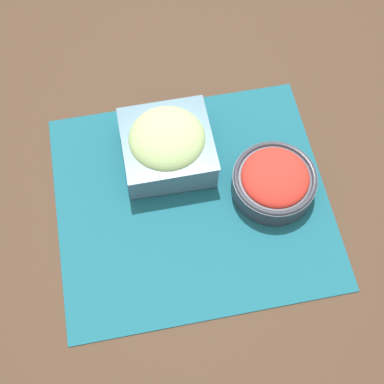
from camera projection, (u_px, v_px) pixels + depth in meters
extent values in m
plane|color=#422D1E|center=(192.00, 200.00, 0.99)|extent=(3.00, 3.00, 0.00)
cube|color=#195B6B|center=(192.00, 200.00, 0.99)|extent=(0.50, 0.45, 0.00)
cube|color=slate|center=(168.00, 148.00, 1.00)|extent=(0.17, 0.17, 0.06)
cube|color=slate|center=(167.00, 139.00, 0.97)|extent=(0.17, 0.17, 0.00)
ellipsoid|color=#A8CC7F|center=(167.00, 139.00, 0.97)|extent=(0.14, 0.14, 0.07)
cylinder|color=#333842|center=(274.00, 183.00, 0.98)|extent=(0.15, 0.15, 0.04)
torus|color=#333842|center=(275.00, 178.00, 0.96)|extent=(0.15, 0.15, 0.01)
ellipsoid|color=red|center=(275.00, 178.00, 0.96)|extent=(0.12, 0.12, 0.04)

